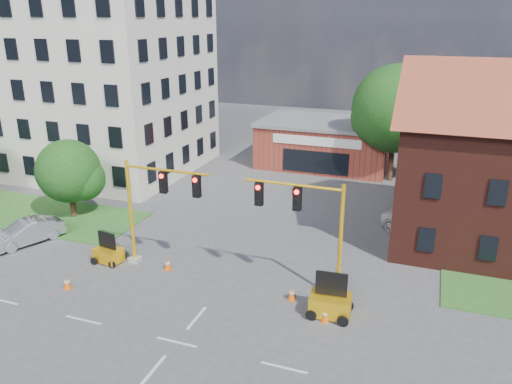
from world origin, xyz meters
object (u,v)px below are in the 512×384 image
at_px(signal_mast_east, 308,224).
at_px(trailer_west, 108,253).
at_px(signal_mast_west, 155,203).
at_px(pickup_white, 429,223).
at_px(trailer_east, 330,303).

distance_m(signal_mast_east, trailer_west, 12.26).
xyz_separation_m(signal_mast_west, pickup_white, (14.46, 10.00, -3.08)).
height_order(signal_mast_east, trailer_east, signal_mast_east).
xyz_separation_m(signal_mast_east, trailer_east, (1.61, -1.58, -3.23)).
bearing_deg(trailer_west, signal_mast_east, 11.81).
distance_m(signal_mast_west, trailer_east, 10.92).
distance_m(signal_mast_east, pickup_white, 11.94).
relative_size(signal_mast_west, trailer_west, 3.42).
distance_m(signal_mast_west, signal_mast_east, 8.71).
relative_size(signal_mast_west, pickup_white, 1.03).
bearing_deg(signal_mast_west, pickup_white, 34.67).
bearing_deg(trailer_east, signal_mast_west, 167.16).
distance_m(trailer_east, pickup_white, 12.30).
relative_size(trailer_west, trailer_east, 0.82).
height_order(signal_mast_west, pickup_white, signal_mast_west).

